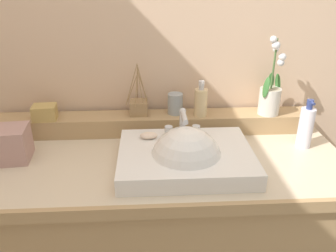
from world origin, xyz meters
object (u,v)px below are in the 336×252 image
(trinket_box, at_px, (45,112))
(lotion_bottle, at_px, (306,127))
(soap_dispenser, at_px, (201,102))
(tumbler_cup, at_px, (175,104))
(potted_plant, at_px, (270,94))
(tissue_box, at_px, (11,144))
(reed_diffuser, at_px, (139,107))
(soap_bar, at_px, (149,136))
(sink_basin, at_px, (186,160))

(trinket_box, relative_size, lotion_bottle, 0.47)
(soap_dispenser, height_order, trinket_box, soap_dispenser)
(tumbler_cup, relative_size, lotion_bottle, 0.45)
(potted_plant, relative_size, tumbler_cup, 3.76)
(soap_dispenser, bearing_deg, lotion_bottle, -20.72)
(lotion_bottle, height_order, tissue_box, lotion_bottle)
(potted_plant, distance_m, tumbler_cup, 0.42)
(reed_diffuser, bearing_deg, soap_bar, -78.70)
(potted_plant, height_order, tissue_box, potted_plant)
(sink_basin, xyz_separation_m, reed_diffuser, (-0.18, 0.32, 0.09))
(trinket_box, bearing_deg, soap_bar, -25.84)
(trinket_box, bearing_deg, tissue_box, -117.54)
(sink_basin, relative_size, trinket_box, 5.08)
(trinket_box, height_order, lotion_bottle, lotion_bottle)
(reed_diffuser, bearing_deg, potted_plant, -3.04)
(sink_basin, relative_size, tumbler_cup, 5.36)
(soap_dispenser, bearing_deg, sink_basin, -107.89)
(potted_plant, xyz_separation_m, lotion_bottle, (0.10, -0.16, -0.09))
(tumbler_cup, xyz_separation_m, lotion_bottle, (0.51, -0.19, -0.04))
(tissue_box, bearing_deg, trinket_box, 67.20)
(soap_dispenser, xyz_separation_m, reed_diffuser, (-0.27, 0.04, -0.03))
(trinket_box, bearing_deg, lotion_bottle, -12.84)
(potted_plant, height_order, soap_dispenser, potted_plant)
(sink_basin, distance_m, soap_dispenser, 0.32)
(soap_bar, distance_m, potted_plant, 0.57)
(tumbler_cup, relative_size, trinket_box, 0.95)
(lotion_bottle, bearing_deg, potted_plant, 122.85)
(soap_dispenser, distance_m, lotion_bottle, 0.44)
(sink_basin, distance_m, tumbler_cup, 0.34)
(potted_plant, bearing_deg, sink_basin, -143.70)
(soap_bar, distance_m, tissue_box, 0.52)
(soap_dispenser, bearing_deg, soap_bar, -143.06)
(tumbler_cup, bearing_deg, reed_diffuser, 179.24)
(reed_diffuser, height_order, trinket_box, reed_diffuser)
(tumbler_cup, height_order, lotion_bottle, lotion_bottle)
(tissue_box, bearing_deg, potted_plant, 10.72)
(soap_bar, relative_size, tissue_box, 0.53)
(potted_plant, xyz_separation_m, trinket_box, (-0.97, -0.01, -0.06))
(soap_bar, relative_size, potted_plant, 0.20)
(potted_plant, bearing_deg, soap_bar, -161.65)
(soap_bar, height_order, tumbler_cup, tumbler_cup)
(lotion_bottle, bearing_deg, sink_basin, -165.22)
(sink_basin, relative_size, soap_dispenser, 3.10)
(soap_dispenser, relative_size, lotion_bottle, 0.77)
(soap_dispenser, relative_size, trinket_box, 1.64)
(soap_dispenser, xyz_separation_m, tissue_box, (-0.75, -0.19, -0.08))
(sink_basin, relative_size, lotion_bottle, 2.40)
(tumbler_cup, distance_m, reed_diffuser, 0.16)
(soap_dispenser, xyz_separation_m, tumbler_cup, (-0.11, 0.03, -0.02))
(tumbler_cup, distance_m, tissue_box, 0.68)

